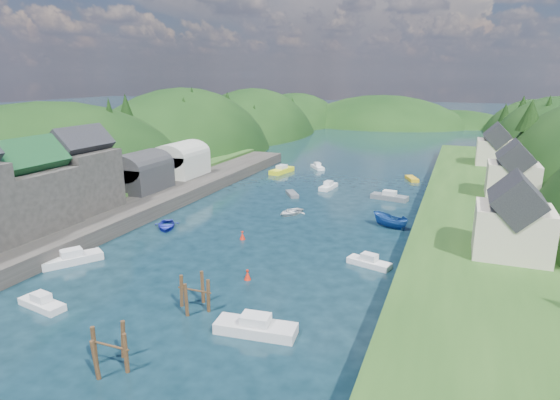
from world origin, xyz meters
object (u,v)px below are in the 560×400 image
at_px(piling_cluster_far, 195,296).
at_px(channel_buoy_near, 247,275).
at_px(piling_cluster_near, 110,353).
at_px(channel_buoy_far, 242,236).

distance_m(piling_cluster_far, channel_buoy_near, 7.37).
height_order(piling_cluster_near, piling_cluster_far, piling_cluster_far).
height_order(piling_cluster_far, channel_buoy_far, piling_cluster_far).
bearing_deg(piling_cluster_far, channel_buoy_near, 76.52).
xyz_separation_m(piling_cluster_near, channel_buoy_far, (-2.98, 27.30, -0.72)).
distance_m(piling_cluster_far, channel_buoy_far, 18.17).
height_order(piling_cluster_near, channel_buoy_near, piling_cluster_near).
bearing_deg(piling_cluster_near, channel_buoy_near, 80.88).
height_order(piling_cluster_far, channel_buoy_near, piling_cluster_far).
bearing_deg(piling_cluster_near, piling_cluster_far, 84.20).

